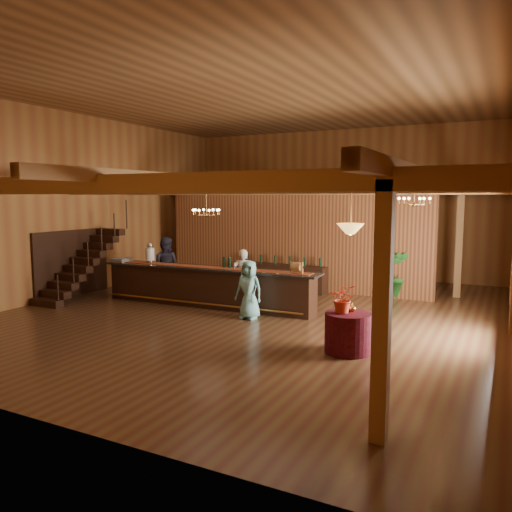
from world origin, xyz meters
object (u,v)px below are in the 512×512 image
at_px(raffle_drum, 297,267).
at_px(backbar_shelf, 282,277).
at_px(floor_plant, 400,275).
at_px(round_table, 348,333).
at_px(chandelier_left, 206,212).
at_px(pendant_lamp, 350,229).
at_px(chandelier_right, 414,201).
at_px(staff_second, 165,266).
at_px(tasting_bar, 207,286).
at_px(beverage_dispenser, 150,253).
at_px(guest, 249,290).
at_px(bartender, 243,276).

xyz_separation_m(raffle_drum, backbar_shelf, (-1.75, 3.08, -0.84)).
xyz_separation_m(backbar_shelf, floor_plant, (3.64, 0.43, 0.28)).
bearing_deg(round_table, chandelier_left, 148.80).
bearing_deg(backbar_shelf, pendant_lamp, -51.46).
xyz_separation_m(chandelier_right, staff_second, (-7.07, -1.06, -2.01)).
distance_m(chandelier_left, chandelier_right, 5.79).
relative_size(tasting_bar, raffle_drum, 19.10).
distance_m(tasting_bar, backbar_shelf, 3.22).
distance_m(beverage_dispenser, staff_second, 0.82).
bearing_deg(pendant_lamp, staff_second, 155.87).
relative_size(raffle_drum, guest, 0.23).
height_order(round_table, staff_second, staff_second).
bearing_deg(round_table, bartender, 142.60).
relative_size(tasting_bar, chandelier_right, 8.12).
height_order(tasting_bar, bartender, bartender).
xyz_separation_m(bartender, staff_second, (-2.66, -0.06, 0.12)).
height_order(raffle_drum, staff_second, staff_second).
bearing_deg(tasting_bar, bartender, 43.42).
xyz_separation_m(round_table, pendant_lamp, (-0.00, 0.00, 2.01)).
xyz_separation_m(beverage_dispenser, chandelier_right, (7.11, 1.74, 1.54)).
relative_size(round_table, bartender, 0.58).
relative_size(backbar_shelf, chandelier_right, 3.70).
distance_m(chandelier_right, pendant_lamp, 4.08).
relative_size(chandelier_left, bartender, 0.52).
distance_m(tasting_bar, round_table, 5.21).
relative_size(raffle_drum, chandelier_left, 0.43).
distance_m(tasting_bar, chandelier_right, 5.92).
height_order(pendant_lamp, guest, pendant_lamp).
height_order(staff_second, guest, staff_second).
bearing_deg(raffle_drum, pendant_lamp, -48.54).
relative_size(chandelier_left, staff_second, 0.45).
xyz_separation_m(tasting_bar, floor_plant, (4.54, 3.53, 0.15)).
xyz_separation_m(round_table, bartender, (-3.94, 3.01, 0.39)).
height_order(beverage_dispenser, staff_second, staff_second).
relative_size(chandelier_right, staff_second, 0.45).
relative_size(round_table, chandelier_right, 1.12).
xyz_separation_m(raffle_drum, guest, (-0.93, -0.79, -0.53)).
height_order(round_table, pendant_lamp, pendant_lamp).
relative_size(beverage_dispenser, round_table, 0.67).
height_order(chandelier_left, guest, chandelier_left).
distance_m(beverage_dispenser, raffle_drum, 4.61).
distance_m(raffle_drum, floor_plant, 4.02).
xyz_separation_m(pendant_lamp, staff_second, (-6.60, 2.96, -1.51)).
xyz_separation_m(tasting_bar, chandelier_left, (-0.57, 0.90, 2.02)).
xyz_separation_m(staff_second, floor_plant, (6.46, 2.85, -0.20)).
distance_m(chandelier_right, floor_plant, 2.90).
bearing_deg(raffle_drum, backbar_shelf, 119.70).
height_order(tasting_bar, guest, guest).
relative_size(tasting_bar, beverage_dispenser, 10.82).
xyz_separation_m(beverage_dispenser, chandelier_left, (1.38, 0.90, 1.20)).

